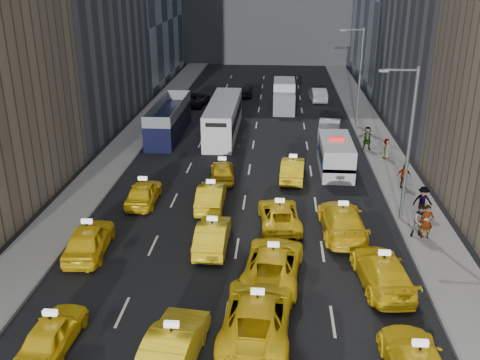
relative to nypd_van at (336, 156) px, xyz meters
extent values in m
plane|color=black|center=(-6.25, -20.21, -1.13)|extent=(160.00, 160.00, 0.00)
cube|color=gray|center=(-16.75, 4.79, -1.06)|extent=(3.00, 90.00, 0.15)
cube|color=gray|center=(4.25, 4.79, -1.06)|extent=(3.00, 90.00, 0.15)
cube|color=slate|center=(-15.30, 4.79, -1.04)|extent=(0.15, 90.00, 0.18)
cube|color=slate|center=(2.80, 4.79, -1.04)|extent=(0.15, 90.00, 0.18)
cylinder|color=#595B60|center=(3.05, -8.21, 3.37)|extent=(0.20, 0.20, 9.00)
cylinder|color=#595B60|center=(2.15, -8.21, 7.67)|extent=(1.80, 0.12, 0.12)
cube|color=slate|center=(1.25, -8.21, 7.62)|extent=(0.50, 0.22, 0.12)
cylinder|color=#595B60|center=(3.05, 11.79, 3.37)|extent=(0.20, 0.20, 9.00)
cylinder|color=#595B60|center=(2.15, 11.79, 7.67)|extent=(1.80, 0.12, 0.12)
cube|color=slate|center=(1.25, 11.79, 7.62)|extent=(0.50, 0.22, 0.12)
imported|color=yellow|center=(-12.76, -20.57, -0.46)|extent=(1.77, 3.99, 1.34)
imported|color=yellow|center=(-7.92, -21.32, -0.32)|extent=(2.25, 5.07, 1.62)
imported|color=yellow|center=(-4.90, -19.03, -0.31)|extent=(3.05, 6.06, 1.64)
imported|color=yellow|center=(-13.83, -13.24, -0.33)|extent=(2.25, 4.85, 1.61)
imported|color=yellow|center=(-7.53, -12.23, -0.38)|extent=(1.59, 4.53, 1.49)
imported|color=yellow|center=(-4.32, -14.92, -0.35)|extent=(3.16, 5.84, 1.55)
imported|color=yellow|center=(0.75, -15.25, -0.38)|extent=(2.64, 5.38, 1.51)
imported|color=yellow|center=(-12.54, -6.78, -0.40)|extent=(1.77, 4.29, 1.46)
imported|color=yellow|center=(-8.25, -7.05, -0.39)|extent=(1.65, 4.54, 1.49)
imported|color=yellow|center=(-4.03, -9.30, -0.46)|extent=(2.69, 5.02, 1.34)
imported|color=yellow|center=(-0.56, -10.08, -0.32)|extent=(2.50, 5.70, 1.63)
imported|color=yellow|center=(-8.02, -2.46, -0.44)|extent=(2.04, 4.18, 1.37)
imported|color=yellow|center=(-3.13, -1.89, -0.39)|extent=(1.85, 4.60, 1.49)
cube|color=silver|center=(0.00, 0.00, 0.03)|extent=(2.64, 5.96, 2.33)
cylinder|color=black|center=(-0.96, -2.01, -0.66)|extent=(0.28, 0.93, 0.93)
cylinder|color=black|center=(0.96, -2.01, -0.66)|extent=(0.28, 0.93, 0.93)
cylinder|color=black|center=(-0.96, 2.01, -0.66)|extent=(0.28, 0.93, 0.93)
cylinder|color=black|center=(0.96, 2.01, -0.66)|extent=(0.28, 0.93, 0.93)
cube|color=navy|center=(0.00, 0.00, -0.13)|extent=(2.68, 5.97, 0.26)
cube|color=red|center=(0.00, 0.00, 1.28)|extent=(1.08, 0.45, 0.17)
cube|color=black|center=(-13.80, 7.95, 0.34)|extent=(3.14, 10.24, 2.93)
cylinder|color=black|center=(-14.79, 3.81, -0.58)|extent=(0.28, 1.10, 1.10)
cylinder|color=black|center=(-12.80, 3.81, -0.58)|extent=(0.28, 1.10, 1.10)
cylinder|color=black|center=(-14.79, 12.09, -0.58)|extent=(0.28, 1.10, 1.10)
cylinder|color=black|center=(-12.80, 12.09, -0.58)|extent=(0.28, 1.10, 1.10)
cube|color=silver|center=(-9.05, 8.64, 0.36)|extent=(2.57, 11.57, 2.98)
cylinder|color=black|center=(-10.10, 3.77, -0.58)|extent=(0.28, 1.10, 1.10)
cylinder|color=black|center=(-7.99, 3.77, -0.58)|extent=(0.28, 1.10, 1.10)
cylinder|color=black|center=(-10.10, 13.51, -0.58)|extent=(0.28, 1.10, 1.10)
cylinder|color=black|center=(-7.99, 13.51, -0.58)|extent=(0.28, 1.10, 1.10)
cube|color=silver|center=(-3.65, 18.15, 0.33)|extent=(3.03, 6.63, 2.92)
cylinder|color=black|center=(-4.59, 15.86, -0.58)|extent=(0.28, 1.10, 1.10)
cylinder|color=black|center=(-2.70, 15.86, -0.58)|extent=(0.28, 1.10, 1.10)
cylinder|color=black|center=(-4.59, 20.45, -0.58)|extent=(0.28, 1.10, 1.10)
cylinder|color=black|center=(-2.70, 20.45, -0.58)|extent=(0.28, 1.10, 1.10)
imported|color=#ADAEB5|center=(0.32, 8.72, -0.31)|extent=(2.41, 5.19, 1.65)
imported|color=black|center=(-13.09, 19.34, -0.46)|extent=(2.81, 5.04, 1.33)
imported|color=gray|center=(-3.50, 24.20, -0.45)|extent=(2.30, 4.82, 1.36)
imported|color=black|center=(-8.09, 24.06, -0.45)|extent=(1.71, 4.04, 1.36)
imported|color=#9DA1A5|center=(0.18, 22.26, -0.37)|extent=(1.92, 4.70, 1.52)
imported|color=gray|center=(3.87, -10.57, -0.02)|extent=(0.70, 0.46, 1.91)
imported|color=gray|center=(3.57, -10.47, -0.03)|extent=(0.96, 0.57, 1.89)
imported|color=gray|center=(4.39, -7.58, -0.09)|extent=(1.17, 0.52, 1.78)
imported|color=gray|center=(4.18, -3.36, -0.16)|extent=(0.99, 0.50, 1.65)
imported|color=gray|center=(4.12, 2.69, -0.20)|extent=(0.85, 0.61, 1.56)
imported|color=gray|center=(2.99, 4.76, -0.04)|extent=(1.78, 0.62, 1.88)
camera|label=1|loc=(-4.30, -37.09, 12.64)|focal=40.00mm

